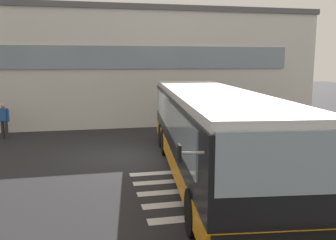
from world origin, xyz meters
TOP-DOWN VIEW (x-y plane):
  - ground_plane at (0.00, 0.00)m, footprint 80.00×90.00m
  - bay_paint_stripes at (2.00, -4.20)m, footprint 4.40×3.96m
  - terminal_building at (-0.69, 11.65)m, footprint 25.35×13.80m
  - bus_main_foreground at (2.31, -2.91)m, footprint 4.35×12.46m
  - passenger_by_doorway at (-5.32, 4.48)m, footprint 0.54×0.36m

SIDE VIEW (x-z plane):
  - ground_plane at x=0.00m, z-range -0.02..0.00m
  - bay_paint_stripes at x=2.00m, z-range 0.00..0.01m
  - passenger_by_doorway at x=-5.32m, z-range 0.09..1.77m
  - bus_main_foreground at x=2.31m, z-range -0.01..2.69m
  - terminal_building at x=-0.69m, z-range -0.01..6.58m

